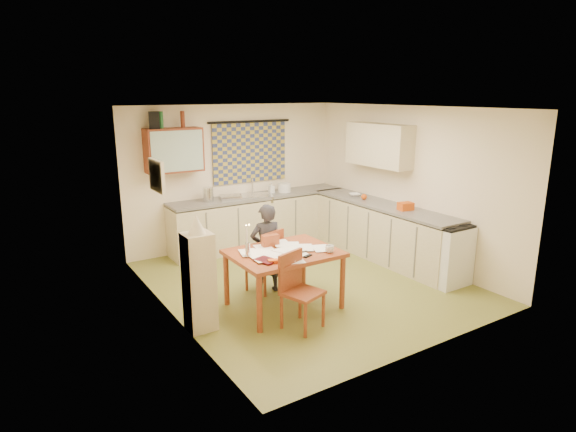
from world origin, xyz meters
TOP-DOWN VIEW (x-y plane):
  - floor at (0.00, 0.00)m, footprint 4.00×4.50m
  - ceiling at (0.00, 0.00)m, footprint 4.00×4.50m
  - wall_back at (0.00, 2.26)m, footprint 4.00×0.02m
  - wall_front at (0.00, -2.26)m, footprint 4.00×0.02m
  - wall_left at (-2.01, 0.00)m, footprint 0.02×4.50m
  - wall_right at (2.01, 0.00)m, footprint 0.02×4.50m
  - window_blind at (0.30, 2.22)m, footprint 1.45×0.03m
  - curtain_rod at (0.30, 2.20)m, footprint 1.60×0.04m
  - wall_cabinet at (-1.15, 2.08)m, footprint 0.90×0.34m
  - wall_cabinet_glass at (-1.15, 1.91)m, footprint 0.84×0.02m
  - upper_cabinet_right at (1.83, 0.55)m, footprint 0.34×1.30m
  - framed_print at (-1.97, 0.40)m, footprint 0.04×0.50m
  - print_canvas at (-1.95, 0.40)m, footprint 0.01×0.42m
  - counter_back at (0.33, 1.95)m, footprint 3.30×0.62m
  - counter_right at (1.70, 0.25)m, footprint 0.62×2.95m
  - stove at (1.70, -1.08)m, footprint 0.57×0.57m
  - sink at (0.27, 1.95)m, footprint 0.69×0.64m
  - tap at (0.29, 2.13)m, footprint 0.03×0.03m
  - dish_rack at (-0.25, 1.95)m, footprint 0.41×0.38m
  - kettle at (-0.65, 1.95)m, footprint 0.18×0.18m
  - mixing_bowl at (0.85, 1.95)m, footprint 0.27×0.27m
  - soap_bottle at (0.61, 2.00)m, footprint 0.09×0.10m
  - bowl at (1.70, 0.96)m, footprint 0.33×0.33m
  - orange_bag at (1.70, -0.25)m, footprint 0.24×0.20m
  - fruit_orange at (1.65, 0.66)m, footprint 0.10×0.10m
  - speaker at (-1.43, 2.08)m, footprint 0.21×0.24m
  - bottle_green at (-1.33, 2.08)m, footprint 0.08×0.08m
  - bottle_brown at (-0.98, 2.08)m, footprint 0.09×0.09m
  - dining_table at (-0.70, -0.51)m, footprint 1.33×1.01m
  - chair_far at (-0.64, 0.08)m, footprint 0.51×0.51m
  - chair_near at (-0.82, -1.10)m, footprint 0.51×0.51m
  - person at (-0.64, 0.03)m, footprint 0.55×0.45m
  - shelf_stand at (-1.84, -0.51)m, footprint 0.32×0.30m
  - lampshade at (-1.84, -0.51)m, footprint 0.20×0.20m
  - letter_rack at (-0.74, -0.25)m, footprint 0.23×0.12m
  - mug at (-0.23, -0.85)m, footprint 0.18×0.18m
  - magazine at (-1.16, -0.74)m, footprint 0.34×0.37m
  - book at (-1.07, -0.61)m, footprint 0.22×0.27m
  - orange_box at (-1.02, -0.80)m, footprint 0.14×0.11m
  - eyeglasses at (-0.55, -0.83)m, footprint 0.14×0.08m
  - candle_holder at (-1.18, -0.45)m, footprint 0.06×0.06m
  - candle at (-1.19, -0.45)m, footprint 0.03×0.03m
  - candle_flame at (-1.17, -0.49)m, footprint 0.02×0.02m
  - papers at (-0.76, -0.52)m, footprint 1.16×0.92m

SIDE VIEW (x-z plane):
  - floor at x=0.00m, z-range -0.02..0.00m
  - chair_far at x=-0.64m, z-range -0.17..0.72m
  - chair_near at x=-0.82m, z-range -0.17..0.73m
  - dining_table at x=-0.70m, z-range 0.00..0.75m
  - stove at x=1.70m, z-range 0.00..0.89m
  - counter_right at x=1.70m, z-range -0.01..0.91m
  - counter_back at x=0.33m, z-range -0.01..0.91m
  - shelf_stand at x=-1.84m, z-range 0.00..1.17m
  - person at x=-0.64m, z-range 0.00..1.25m
  - eyeglasses at x=-0.55m, z-range 0.75..0.77m
  - book at x=-1.07m, z-range 0.75..0.77m
  - magazine at x=-1.16m, z-range 0.75..0.77m
  - papers at x=-0.76m, z-range 0.75..0.78m
  - orange_box at x=-1.02m, z-range 0.75..0.79m
  - mug at x=-0.23m, z-range 0.75..0.84m
  - letter_rack at x=-0.74m, z-range 0.75..0.91m
  - candle_holder at x=-1.18m, z-range 0.75..0.93m
  - sink at x=0.27m, z-range 0.83..0.93m
  - bowl at x=1.70m, z-range 0.92..0.97m
  - dish_rack at x=-0.25m, z-range 0.92..0.98m
  - fruit_orange at x=1.65m, z-range 0.92..1.02m
  - orange_bag at x=1.70m, z-range 0.92..1.04m
  - mixing_bowl at x=0.85m, z-range 0.92..1.08m
  - soap_bottle at x=0.61m, z-range 0.92..1.11m
  - kettle at x=-0.65m, z-range 0.92..1.16m
  - candle at x=-1.19m, z-range 0.93..1.15m
  - tap at x=0.29m, z-range 0.92..1.20m
  - candle_flame at x=-1.17m, z-range 1.15..1.17m
  - wall_back at x=0.00m, z-range 0.00..2.50m
  - wall_front at x=0.00m, z-range 0.00..2.50m
  - wall_left at x=-2.01m, z-range 0.00..2.50m
  - wall_right at x=2.01m, z-range 0.00..2.50m
  - lampshade at x=-1.84m, z-range 1.17..1.39m
  - window_blind at x=0.30m, z-range 1.12..2.17m
  - framed_print at x=-1.97m, z-range 1.50..1.90m
  - print_canvas at x=-1.95m, z-range 1.54..1.86m
  - wall_cabinet at x=-1.15m, z-range 1.45..2.15m
  - wall_cabinet_glass at x=-1.15m, z-range 1.48..2.12m
  - upper_cabinet_right at x=1.83m, z-range 1.50..2.20m
  - curtain_rod at x=0.30m, z-range 2.18..2.22m
  - speaker at x=-1.43m, z-range 2.15..2.41m
  - bottle_green at x=-1.33m, z-range 2.15..2.41m
  - bottle_brown at x=-0.98m, z-range 2.15..2.41m
  - ceiling at x=0.00m, z-range 2.50..2.52m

